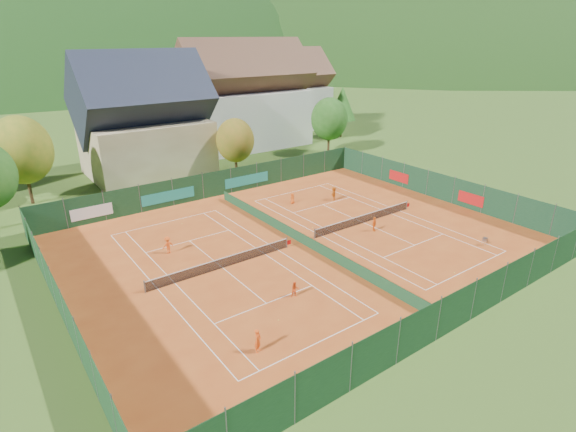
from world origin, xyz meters
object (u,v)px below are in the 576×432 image
Objects in this scene: hotel_block_b at (285,95)px; player_right_near at (374,224)px; player_left_far at (168,245)px; player_left_mid at (295,289)px; player_right_far_b at (334,193)px; chalet at (145,124)px; player_right_far_a at (292,198)px; player_left_near at (258,341)px; ball_hopper at (485,239)px; hotel_block_a at (245,102)px.

hotel_block_b is 12.00× the size of player_right_near.
player_left_mid is at bearing 102.27° from player_left_far.
player_right_far_b is (20.54, 1.72, 0.02)m from player_left_far.
player_right_far_b is (13.05, -23.08, -5.84)m from chalet.
player_right_far_b reaches higher than player_left_far.
player_left_mid is 0.84× the size of player_right_near.
player_right_far_a is 0.76× the size of player_right_far_b.
player_right_near is at bearing -12.14° from player_left_near.
player_right_far_a reaches higher than ball_hopper.
player_left_mid reaches higher than player_right_far_a.
hotel_block_a is at bearing 50.96° from player_right_near.
player_right_near is (-8.66, -37.97, -6.66)m from hotel_block_a.
player_right_far_b is (-19.95, -37.08, -5.83)m from hotel_block_b.
hotel_block_a reaches higher than player_left_mid.
player_right_far_a is (11.40, 15.65, -0.01)m from player_left_mid.
ball_hopper is at bearing -107.37° from hotel_block_b.
hotel_block_a is 15.00× the size of player_right_near.
hotel_block_b reaches higher than player_right_far_a.
ball_hopper is at bearing -93.61° from hotel_block_a.
player_left_near reaches higher than player_left_far.
player_left_near reaches higher than player_right_far_a.
ball_hopper is (16.10, -40.04, -6.07)m from chalet.
player_right_near reaches higher than player_left_mid.
player_right_far_a is at bearing 12.25° from player_left_near.
hotel_block_a reaches higher than player_right_far_b.
player_right_far_a is at bearing -111.00° from hotel_block_a.
player_right_far_a is (8.55, -21.22, -6.03)m from chalet.
chalet is 26.56m from player_left_far.
hotel_block_b is 11.13× the size of player_left_near.
chalet is 10.26× the size of player_right_far_b.
hotel_block_a is 48.59m from player_left_mid.
player_left_near is at bearing -132.09° from player_left_mid.
player_left_far is at bearing -106.81° from chalet.
hotel_block_a is 14.06× the size of player_left_far.
player_left_near is at bearing -179.13° from ball_hopper.
hotel_block_a is at bearing 77.72° from player_left_mid.
chalet reaches higher than player_right_far_b.
player_right_far_a is at bearing -176.20° from player_left_far.
player_left_near reaches higher than player_right_near.
player_left_far is at bearing -38.58° from player_right_far_b.
hotel_block_b is 14.23× the size of player_left_mid.
hotel_block_a is 30.41m from player_right_far_b.
chalet is at bearing -103.89° from player_right_far_b.
player_left_far reaches higher than player_right_far_a.
chalet is at bearing -115.60° from player_left_far.
player_left_far is at bearing 2.32° from player_right_far_a.
player_left_near is at bearing -127.17° from hotel_block_b.
player_right_far_a is (-24.45, -35.22, -6.02)m from hotel_block_b.
player_left_near is 15.62m from player_left_far.
hotel_block_b is at bearing -145.01° from player_left_far.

